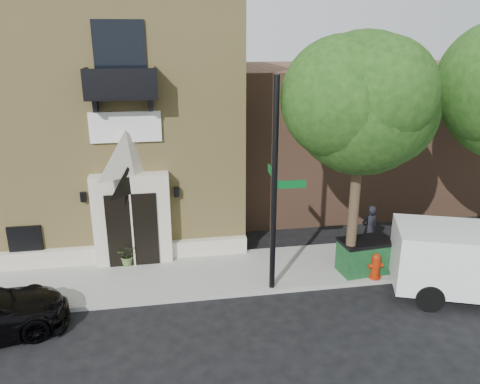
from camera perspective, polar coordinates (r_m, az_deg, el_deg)
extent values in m
plane|color=black|center=(14.74, -9.03, -13.32)|extent=(120.00, 120.00, 0.00)
cube|color=gray|center=(16.02, -5.51, -10.08)|extent=(42.00, 3.00, 0.15)
cube|color=tan|center=(21.04, -18.36, 8.78)|extent=(12.00, 10.00, 9.00)
cube|color=beige|center=(17.35, -19.32, -7.38)|extent=(12.00, 0.30, 0.60)
cube|color=beige|center=(16.47, -13.00, -3.24)|extent=(2.60, 0.55, 3.20)
pyramid|color=beige|center=(15.77, -13.61, 4.72)|extent=(2.60, 0.55, 1.50)
cube|color=black|center=(16.31, -12.97, -4.59)|extent=(1.70, 0.06, 2.60)
cube|color=beige|center=(16.27, -12.98, -4.64)|extent=(0.06, 0.04, 2.60)
cube|color=white|center=(15.79, -13.79, 7.70)|extent=(2.30, 0.10, 1.00)
cube|color=black|center=(15.26, -14.16, 11.12)|extent=(2.20, 0.90, 0.10)
cube|color=black|center=(14.78, -14.42, 12.64)|extent=(2.20, 0.06, 0.90)
cube|color=black|center=(15.33, -18.30, 12.49)|extent=(0.06, 0.90, 0.90)
cube|color=black|center=(15.17, -10.25, 13.05)|extent=(0.06, 0.90, 0.90)
cube|color=black|center=(15.58, -14.41, 15.69)|extent=(1.60, 0.08, 2.20)
cube|color=black|center=(17.49, -24.71, -5.34)|extent=(1.10, 0.10, 1.00)
cube|color=orange|center=(17.52, -24.68, -5.30)|extent=(0.85, 0.06, 0.75)
cube|color=black|center=(16.48, -18.56, -0.58)|extent=(0.18, 0.18, 0.32)
cube|color=black|center=(16.27, -7.74, 0.00)|extent=(0.18, 0.18, 0.32)
cube|color=brown|center=(25.01, 18.97, 7.09)|extent=(18.00, 8.00, 6.40)
cylinder|color=#38281C|center=(15.28, 13.61, -3.01)|extent=(0.32, 0.32, 4.20)
sphere|color=#183B10|center=(14.39, 14.69, 10.35)|extent=(4.20, 4.20, 4.20)
sphere|color=#183B10|center=(15.04, 16.95, 9.32)|extent=(3.36, 3.36, 3.36)
sphere|color=#183B10|center=(13.91, 12.41, 11.08)|extent=(3.57, 3.57, 3.57)
sphere|color=#183B10|center=(13.80, 16.78, 11.52)|extent=(3.15, 3.15, 3.15)
cylinder|color=black|center=(15.13, 22.13, -11.87)|extent=(0.86, 0.54, 0.82)
cylinder|color=black|center=(16.90, 20.88, -8.42)|extent=(0.86, 0.54, 0.82)
cylinder|color=black|center=(13.83, 4.19, 0.43)|extent=(0.18, 0.18, 6.57)
cube|color=#06511D|center=(13.90, 6.19, 0.94)|extent=(0.93, 0.08, 0.24)
cube|color=#06511D|center=(14.18, 3.83, 2.51)|extent=(0.08, 0.93, 0.24)
cylinder|color=maroon|center=(16.24, 16.08, -9.88)|extent=(0.40, 0.40, 0.09)
cylinder|color=maroon|center=(16.08, 16.19, -8.78)|extent=(0.29, 0.29, 0.61)
sphere|color=maroon|center=(15.93, 16.30, -7.70)|extent=(0.29, 0.29, 0.29)
cylinder|color=maroon|center=(16.06, 16.21, -8.62)|extent=(0.50, 0.13, 0.13)
cube|color=#103B19|center=(16.37, 14.99, -7.66)|extent=(1.80, 1.12, 1.04)
cube|color=black|center=(16.14, 15.16, -5.84)|extent=(1.85, 1.17, 0.11)
imported|color=#4E7236|center=(16.77, -13.54, -7.44)|extent=(0.71, 0.63, 0.75)
imported|color=black|center=(17.67, 15.47, -4.36)|extent=(0.73, 0.55, 1.80)
imported|color=#302520|center=(18.20, 22.34, -4.88)|extent=(0.82, 0.92, 1.55)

